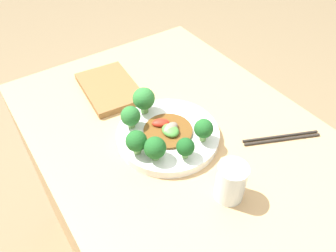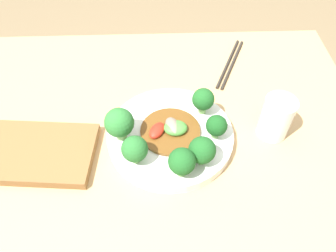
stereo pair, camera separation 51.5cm
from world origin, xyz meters
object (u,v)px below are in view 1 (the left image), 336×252
broccoli_east (185,147)px  cutting_board (110,88)px  drinking_glass (231,182)px  chopsticks (281,138)px  broccoli_west (144,99)px  broccoli_southeast (155,148)px  broccoli_northeast (204,129)px  broccoli_south (136,141)px  broccoli_southwest (131,116)px  stirfry_center (168,129)px  plate (168,135)px

broccoli_east → cutting_board: size_ratio=0.24×
drinking_glass → chopsticks: size_ratio=0.48×
broccoli_west → cutting_board: size_ratio=0.33×
drinking_glass → broccoli_west: bearing=-176.4°
broccoli_west → chopsticks: broccoli_west is taller
broccoli_southeast → chopsticks: 0.34m
broccoli_east → broccoli_northeast: bearing=106.0°
broccoli_south → broccoli_southwest: 0.09m
stirfry_center → chopsticks: stirfry_center is taller
broccoli_east → drinking_glass: (0.13, 0.03, -0.01)m
broccoli_south → chopsticks: 0.38m
cutting_board → chopsticks: bearing=32.3°
plate → broccoli_east: (0.09, -0.01, 0.04)m
broccoli_southwest → cutting_board: 0.20m
stirfry_center → broccoli_southeast: bearing=-53.0°
stirfry_center → drinking_glass: bearing=3.0°
broccoli_south → cutting_board: broccoli_south is taller
broccoli_south → cutting_board: size_ratio=0.28×
broccoli_southeast → broccoli_south: bearing=-146.7°
broccoli_west → cutting_board: bearing=-171.8°
broccoli_east → stirfry_center: size_ratio=0.44×
broccoli_southwest → stirfry_center: 0.10m
broccoli_south → broccoli_east: size_ratio=1.17×
broccoli_northeast → drinking_glass: (0.15, -0.04, -0.01)m
broccoli_east → plate: bearing=171.6°
broccoli_southwest → chopsticks: (0.24, 0.31, -0.06)m
plate → drinking_glass: bearing=3.0°
broccoli_southeast → chopsticks: broccoli_southeast is taller
broccoli_southeast → cutting_board: (-0.32, 0.04, -0.05)m
broccoli_south → broccoli_west: 0.15m
broccoli_south → broccoli_west: bearing=142.1°
broccoli_southwest → broccoli_northeast: bearing=40.9°
plate → broccoli_east: broccoli_east is taller
broccoli_south → broccoli_southwest: (-0.09, 0.03, -0.00)m
broccoli_south → cutting_board: bearing=166.6°
stirfry_center → cutting_board: bearing=-173.0°
broccoli_northeast → drinking_glass: size_ratio=0.66×
stirfry_center → chopsticks: bearing=55.3°
plate → broccoli_south: 0.11m
broccoli_northeast → broccoli_southeast: size_ratio=1.01×
stirfry_center → broccoli_south: bearing=-80.7°
broccoli_southwest → cutting_board: bearing=170.1°
plate → stirfry_center: stirfry_center is taller
broccoli_southwest → drinking_glass: drinking_glass is taller
drinking_glass → plate: bearing=-177.0°
broccoli_south → broccoli_east: (0.07, 0.09, -0.01)m
drinking_glass → broccoli_east: bearing=-168.9°
broccoli_east → broccoli_west: size_ratio=0.73×
broccoli_west → broccoli_south: bearing=-37.9°
plate → broccoli_south: broccoli_south is taller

